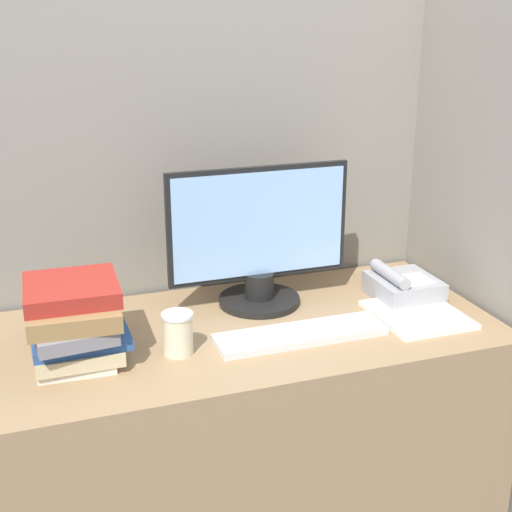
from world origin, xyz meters
name	(u,v)px	position (x,y,z in m)	size (l,w,h in m)	color
cubicle_panel_rear	(207,249)	(0.00, 0.69, 0.84)	(1.78, 0.04, 1.68)	gray
cubicle_panel_right	(468,257)	(0.73, 0.36, 0.84)	(0.04, 0.71, 1.68)	gray
desk	(244,442)	(0.00, 0.33, 0.37)	(1.38, 0.65, 0.73)	#937551
monitor	(259,245)	(0.10, 0.47, 0.91)	(0.53, 0.24, 0.41)	black
keyboard	(301,334)	(0.12, 0.21, 0.74)	(0.46, 0.12, 0.02)	silver
mouse	(404,317)	(0.43, 0.21, 0.74)	(0.07, 0.05, 0.03)	silver
coffee_cup	(178,333)	(-0.20, 0.23, 0.79)	(0.08, 0.08, 0.11)	beige
book_stack	(74,320)	(-0.44, 0.30, 0.83)	(0.24, 0.30, 0.20)	silver
desk_telephone	(402,287)	(0.51, 0.36, 0.77)	(0.18, 0.19, 0.10)	#99999E
paper_pile	(417,315)	(0.48, 0.23, 0.74)	(0.23, 0.26, 0.01)	white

